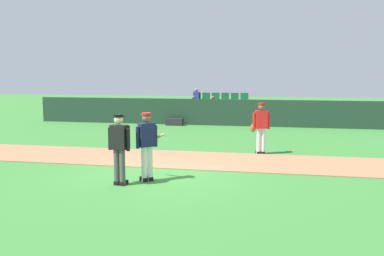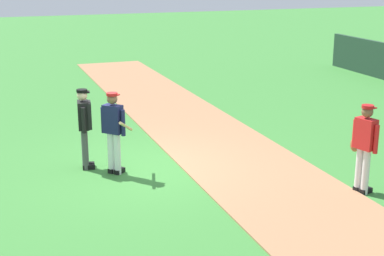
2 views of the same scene
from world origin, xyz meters
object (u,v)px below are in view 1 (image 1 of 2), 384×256
(runner_red_jersey, at_px, (261,126))
(equipment_bag, at_px, (175,122))
(umpire_home_plate, at_px, (119,145))
(batter_navy_jersey, at_px, (147,144))

(runner_red_jersey, distance_m, equipment_bag, 8.82)
(umpire_home_plate, distance_m, runner_red_jersey, 5.76)
(umpire_home_plate, height_order, runner_red_jersey, same)
(batter_navy_jersey, height_order, runner_red_jersey, same)
(umpire_home_plate, bearing_deg, runner_red_jersey, 56.14)
(umpire_home_plate, xyz_separation_m, runner_red_jersey, (3.21, 4.79, -0.04))
(equipment_bag, bearing_deg, runner_red_jersey, -56.56)
(runner_red_jersey, bearing_deg, batter_navy_jersey, -122.00)
(batter_navy_jersey, xyz_separation_m, umpire_home_plate, (-0.54, -0.51, 0.03))
(umpire_home_plate, bearing_deg, equipment_bag, 97.67)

